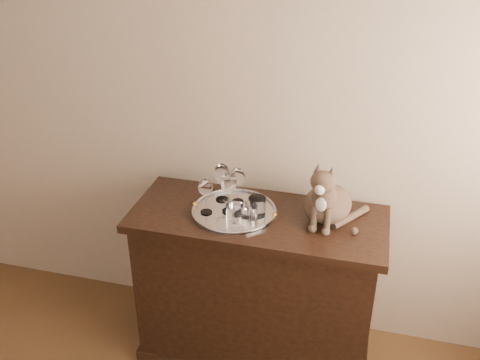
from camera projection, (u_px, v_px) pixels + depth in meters
The scene contains 11 objects.
wall_back at pixel (156, 82), 2.66m from camera, with size 4.00×0.10×2.70m, color #C4A993.
sideboard at pixel (256, 287), 2.70m from camera, with size 1.20×0.50×0.85m, color black, non-canonical shape.
tray at pixel (234, 212), 2.52m from camera, with size 0.40×0.40×0.01m, color silver.
wine_glass_a at pixel (222, 182), 2.56m from camera, with size 0.07×0.07×0.19m, color silver, non-canonical shape.
wine_glass_b at pixel (238, 185), 2.55m from camera, with size 0.07×0.07×0.18m, color white, non-canonical shape.
wine_glass_c at pixel (206, 196), 2.46m from camera, with size 0.07×0.07×0.18m, color white, non-canonical shape.
wine_glass_d at pixel (229, 193), 2.46m from camera, with size 0.08×0.08×0.20m, color silver, non-canonical shape.
tumbler_a at pixel (249, 214), 2.41m from camera, with size 0.08×0.08×0.09m, color silver.
tumbler_b at pixel (235, 214), 2.41m from camera, with size 0.08×0.08×0.09m, color white.
tumbler_c at pixel (257, 207), 2.46m from camera, with size 0.08×0.08×0.09m, color white.
cat at pixel (329, 188), 2.39m from camera, with size 0.33×0.30×0.33m, color #4A3D2C, non-canonical shape.
Camera 1 is at (1.06, -0.13, 2.18)m, focal length 40.00 mm.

